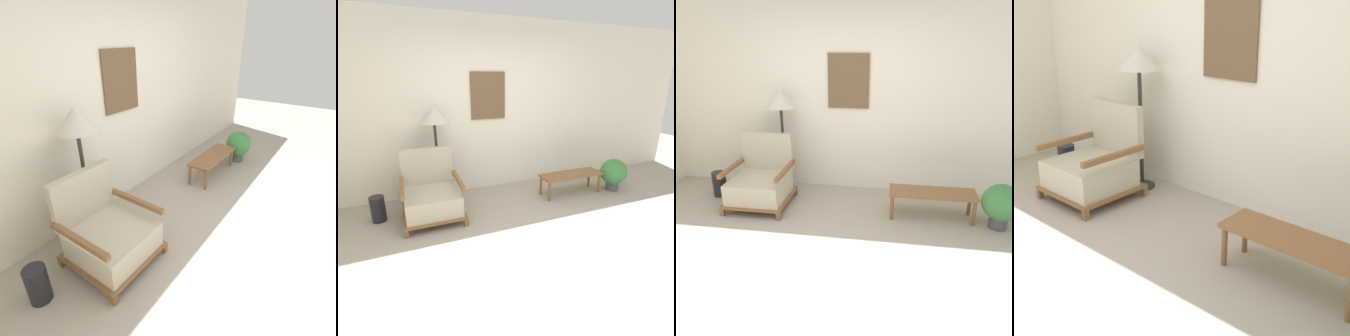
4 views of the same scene
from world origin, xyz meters
TOP-DOWN VIEW (x-y plane):
  - ground_plane at (0.00, 0.00)m, footprint 14.00×14.00m
  - wall_back at (-0.00, 2.06)m, footprint 8.00×0.09m
  - armchair at (-1.08, 1.30)m, footprint 0.78×0.77m
  - floor_lamp at (-0.91, 1.78)m, footprint 0.42×0.42m
  - coffee_table at (1.12, 1.26)m, footprint 1.03×0.34m
  - vase at (-1.77, 1.45)m, footprint 0.19×0.19m

SIDE VIEW (x-z plane):
  - ground_plane at x=0.00m, z-range 0.00..0.00m
  - vase at x=-1.77m, z-range 0.00..0.35m
  - coffee_table at x=1.12m, z-range 0.13..0.47m
  - armchair at x=-1.08m, z-range -0.14..0.76m
  - floor_lamp at x=-0.91m, z-range 0.53..1.99m
  - wall_back at x=0.00m, z-range 0.00..2.70m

